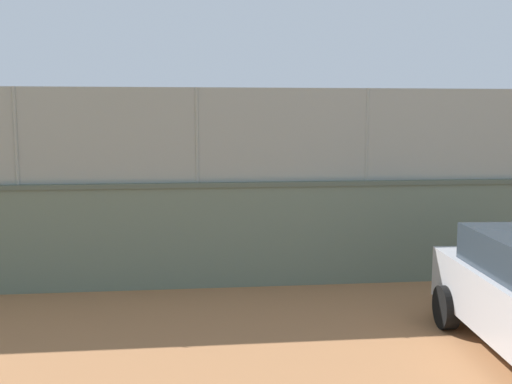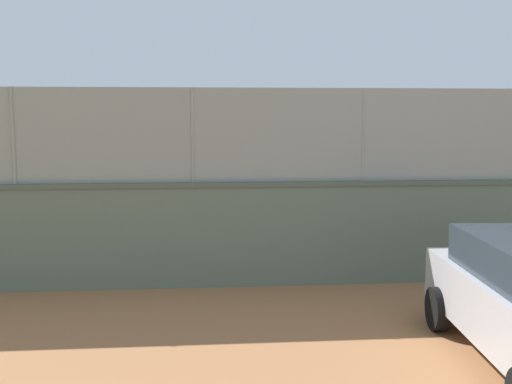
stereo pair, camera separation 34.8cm
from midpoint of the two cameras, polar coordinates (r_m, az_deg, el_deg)
ground_plane at (r=20.55m, az=-6.65°, el=-1.28°), size 260.00×260.00×0.00m
perimeter_wall at (r=10.81m, az=3.05°, el=-3.86°), size 27.62×0.42×1.86m
fence_panel_on_wall at (r=10.61m, az=3.12°, el=5.39°), size 27.14×0.15×1.63m
player_baseline_waiting at (r=14.10m, az=-8.79°, el=-1.61°), size 0.70×1.17×1.49m
player_at_service_line at (r=16.58m, az=7.44°, el=0.28°), size 1.30×0.80×1.73m
sports_ball at (r=12.86m, az=-2.64°, el=-0.21°), size 0.15×0.15×0.15m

